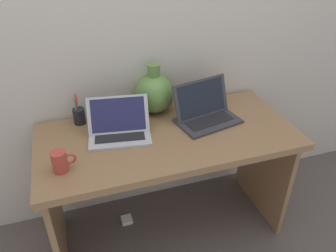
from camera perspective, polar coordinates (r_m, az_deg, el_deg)
ground_plane at (r=2.30m, az=0.00°, el=-16.87°), size 6.00×6.00×0.00m
back_wall at (r=1.93m, az=-3.47°, el=15.98°), size 4.40×0.04×2.40m
desk at (r=1.90m, az=0.00°, el=-5.46°), size 1.40×0.65×0.74m
laptop_left at (r=1.79m, az=-8.40°, el=-0.05°), size 0.36×0.27×0.20m
laptop_right at (r=1.91m, az=6.34°, el=2.70°), size 0.39×0.30×0.22m
green_vase at (r=1.96m, az=-2.39°, el=5.74°), size 0.23×0.23×0.30m
coffee_mug at (r=1.60m, az=-18.03°, el=-5.80°), size 0.11×0.07×0.11m
pen_cup at (r=1.94m, az=-15.05°, el=1.73°), size 0.07×0.07×0.18m
power_brick at (r=2.34m, az=-7.11°, el=-15.70°), size 0.07×0.07×0.03m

